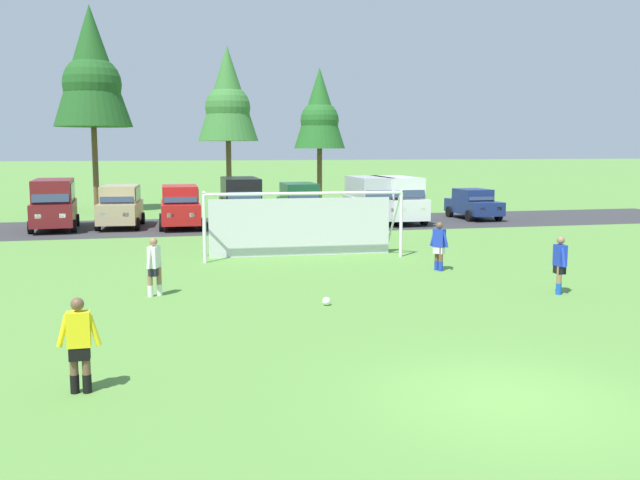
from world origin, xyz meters
TOP-DOWN VIEW (x-y plane):
  - ground_plane at (0.00, 15.00)m, footprint 400.00×400.00m
  - parking_lot_strip at (0.00, 27.11)m, footprint 52.00×8.40m
  - soccer_ball at (-1.25, 7.37)m, footprint 0.22×0.22m
  - soccer_goal at (-0.20, 15.71)m, footprint 7.48×2.18m
  - referee at (-6.85, 1.86)m, footprint 0.73×0.25m
  - player_striker_near at (5.49, 7.32)m, footprint 0.28×0.73m
  - player_midfield_center at (-5.63, 9.58)m, footprint 0.44×0.67m
  - player_defender_far at (3.65, 11.63)m, footprint 0.48×0.67m
  - parked_car_slot_far_left at (-10.52, 27.07)m, footprint 2.40×4.90m
  - parked_car_slot_left at (-7.34, 27.42)m, footprint 2.38×4.72m
  - parked_car_slot_center_left at (-4.34, 26.53)m, footprint 2.18×4.62m
  - parked_car_slot_center at (-1.19, 26.77)m, footprint 2.28×4.84m
  - parked_car_slot_center_right at (2.13, 27.60)m, footprint 2.24×4.65m
  - parked_car_slot_right at (5.83, 26.43)m, footprint 2.26×4.83m
  - parked_car_slot_far_right at (7.26, 26.23)m, footprint 2.25×4.82m
  - parked_car_slot_end at (12.32, 27.32)m, footprint 2.11×4.24m
  - tree_left_edge at (-9.28, 37.33)m, footprint 4.87×4.87m
  - tree_mid_left at (-0.61, 38.57)m, footprint 4.09×4.09m
  - tree_center_back at (5.90, 39.02)m, footprint 3.63×3.63m

SIDE VIEW (x-z plane):
  - ground_plane at x=0.00m, z-range 0.00..0.00m
  - parking_lot_strip at x=0.00m, z-range 0.00..0.01m
  - soccer_ball at x=-1.25m, z-range 0.00..0.22m
  - referee at x=-6.85m, z-range 0.00..1.64m
  - player_striker_near at x=5.49m, z-range 0.00..1.64m
  - player_midfield_center at x=-5.63m, z-range 0.00..1.64m
  - player_defender_far at x=3.65m, z-range 0.00..1.64m
  - parked_car_slot_end at x=12.32m, z-range 0.02..1.74m
  - parked_car_slot_left at x=-7.34m, z-range 0.03..2.19m
  - parked_car_slot_center_left at x=-4.34m, z-range 0.03..2.19m
  - parked_car_slot_center_right at x=2.13m, z-range 0.03..2.19m
  - soccer_goal at x=-0.20m, z-range 0.01..2.58m
  - parked_car_slot_far_left at x=-10.52m, z-range 0.08..2.60m
  - parked_car_slot_center at x=-1.19m, z-range 0.08..2.60m
  - parked_car_slot_right at x=5.83m, z-range 0.08..2.60m
  - parked_car_slot_far_right at x=7.26m, z-range 0.08..2.60m
  - tree_center_back at x=5.90m, z-range 1.81..11.48m
  - tree_mid_left at x=-0.61m, z-range 2.05..12.95m
  - tree_left_edge at x=-9.28m, z-range 2.44..15.43m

